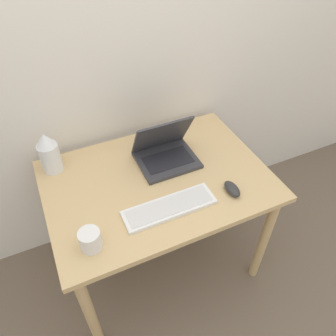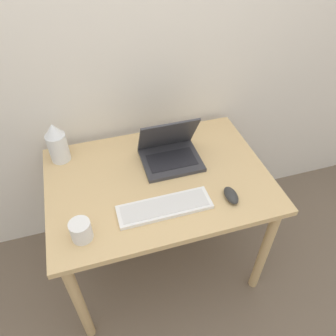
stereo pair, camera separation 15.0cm
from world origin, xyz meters
TOP-DOWN VIEW (x-y plane):
  - ground_plane at (0.00, 0.00)m, footprint 12.00×12.00m
  - wall_back at (0.00, 0.83)m, footprint 6.00×0.05m
  - desk at (0.00, 0.38)m, footprint 1.07×0.76m
  - laptop at (0.09, 0.50)m, footprint 0.29×0.25m
  - keyboard at (-0.03, 0.18)m, footprint 0.42×0.13m
  - mouse at (0.28, 0.16)m, footprint 0.06×0.11m
  - vase at (-0.44, 0.66)m, footprint 0.10×0.10m
  - mug at (-0.39, 0.14)m, footprint 0.09×0.09m

SIDE VIEW (x-z plane):
  - ground_plane at x=0.00m, z-range 0.00..0.00m
  - desk at x=0.00m, z-range 0.27..0.99m
  - keyboard at x=-0.03m, z-range 0.73..0.75m
  - mouse at x=0.28m, z-range 0.73..0.77m
  - mug at x=-0.39m, z-range 0.73..0.82m
  - laptop at x=0.09m, z-range 0.66..0.90m
  - vase at x=-0.44m, z-range 0.72..0.94m
  - wall_back at x=0.00m, z-range 0.00..2.50m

